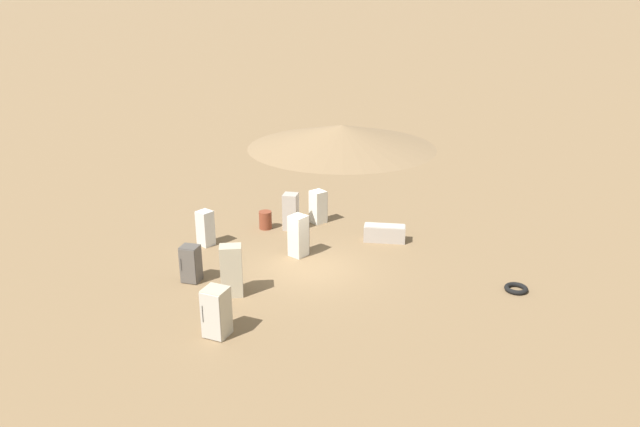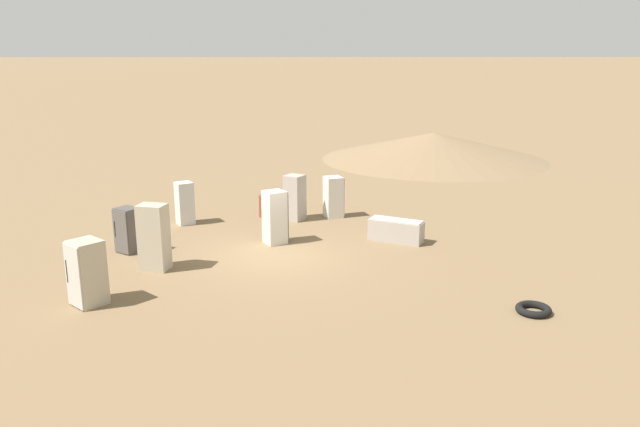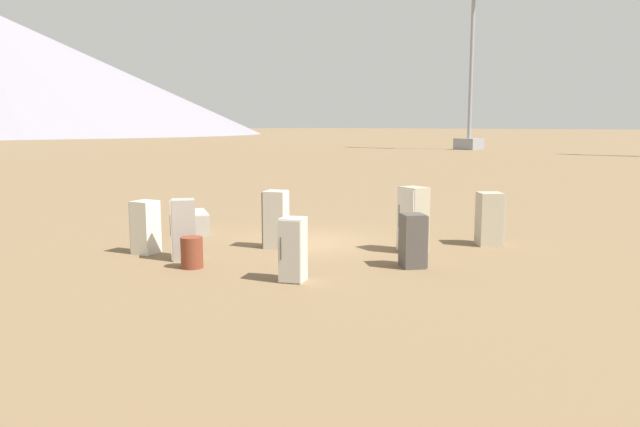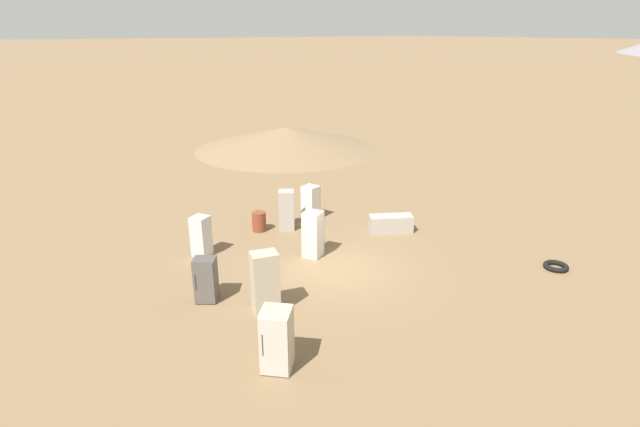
{
  "view_description": "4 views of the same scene",
  "coord_description": "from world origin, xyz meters",
  "px_view_note": "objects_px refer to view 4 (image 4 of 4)",
  "views": [
    {
      "loc": [
        7.77,
        21.14,
        10.82
      ],
      "look_at": [
        -0.91,
        -1.36,
        1.75
      ],
      "focal_mm": 35.0,
      "sensor_mm": 36.0,
      "label": 1
    },
    {
      "loc": [
        -0.72,
        18.39,
        6.23
      ],
      "look_at": [
        -1.37,
        0.87,
        1.6
      ],
      "focal_mm": 35.0,
      "sensor_mm": 36.0,
      "label": 2
    },
    {
      "loc": [
        14.16,
        -14.06,
        3.77
      ],
      "look_at": [
        0.85,
        -0.29,
        1.03
      ],
      "focal_mm": 35.0,
      "sensor_mm": 36.0,
      "label": 3
    },
    {
      "loc": [
        9.74,
        12.71,
        8.04
      ],
      "look_at": [
        -0.09,
        -1.13,
        1.76
      ],
      "focal_mm": 28.0,
      "sensor_mm": 36.0,
      "label": 4
    }
  ],
  "objects_px": {
    "discarded_fridge_3": "(313,234)",
    "rusty_barrel": "(259,222)",
    "discarded_fridge_2": "(287,210)",
    "discarded_fridge_0": "(201,236)",
    "discarded_fridge_5": "(311,203)",
    "scrap_tire": "(556,266)",
    "discarded_fridge_4": "(265,282)",
    "discarded_fridge_1": "(206,280)",
    "discarded_fridge_6": "(277,340)",
    "discarded_fridge_7": "(391,224)"
  },
  "relations": [
    {
      "from": "discarded_fridge_5",
      "to": "scrap_tire",
      "type": "xyz_separation_m",
      "value": [
        -4.35,
        9.16,
        -0.69
      ]
    },
    {
      "from": "discarded_fridge_3",
      "to": "discarded_fridge_2",
      "type": "bearing_deg",
      "value": 138.89
    },
    {
      "from": "discarded_fridge_6",
      "to": "discarded_fridge_7",
      "type": "bearing_deg",
      "value": -105.76
    },
    {
      "from": "discarded_fridge_4",
      "to": "scrap_tire",
      "type": "bearing_deg",
      "value": -4.66
    },
    {
      "from": "discarded_fridge_1",
      "to": "rusty_barrel",
      "type": "bearing_deg",
      "value": -99.01
    },
    {
      "from": "discarded_fridge_0",
      "to": "discarded_fridge_1",
      "type": "xyz_separation_m",
      "value": [
        1.21,
        3.26,
        -0.06
      ]
    },
    {
      "from": "discarded_fridge_1",
      "to": "scrap_tire",
      "type": "bearing_deg",
      "value": -168.9
    },
    {
      "from": "scrap_tire",
      "to": "discarded_fridge_1",
      "type": "bearing_deg",
      "value": -24.97
    },
    {
      "from": "rusty_barrel",
      "to": "discarded_fridge_1",
      "type": "bearing_deg",
      "value": 44.93
    },
    {
      "from": "discarded_fridge_3",
      "to": "discarded_fridge_7",
      "type": "distance_m",
      "value": 4.05
    },
    {
      "from": "discarded_fridge_0",
      "to": "discarded_fridge_4",
      "type": "xyz_separation_m",
      "value": [
        0.02,
        4.91,
        0.19
      ]
    },
    {
      "from": "discarded_fridge_4",
      "to": "discarded_fridge_6",
      "type": "relative_size",
      "value": 1.17
    },
    {
      "from": "scrap_tire",
      "to": "rusty_barrel",
      "type": "relative_size",
      "value": 1.03
    },
    {
      "from": "discarded_fridge_2",
      "to": "discarded_fridge_5",
      "type": "height_order",
      "value": "discarded_fridge_2"
    },
    {
      "from": "discarded_fridge_4",
      "to": "rusty_barrel",
      "type": "xyz_separation_m",
      "value": [
        -2.97,
        -5.8,
        -0.56
      ]
    },
    {
      "from": "discarded_fridge_3",
      "to": "rusty_barrel",
      "type": "distance_m",
      "value": 3.45
    },
    {
      "from": "discarded_fridge_0",
      "to": "discarded_fridge_1",
      "type": "distance_m",
      "value": 3.47
    },
    {
      "from": "discarded_fridge_1",
      "to": "discarded_fridge_7",
      "type": "relative_size",
      "value": 0.77
    },
    {
      "from": "discarded_fridge_0",
      "to": "discarded_fridge_5",
      "type": "bearing_deg",
      "value": -20.98
    },
    {
      "from": "discarded_fridge_2",
      "to": "discarded_fridge_7",
      "type": "height_order",
      "value": "discarded_fridge_2"
    },
    {
      "from": "rusty_barrel",
      "to": "discarded_fridge_4",
      "type": "bearing_deg",
      "value": 62.9
    },
    {
      "from": "discarded_fridge_1",
      "to": "discarded_fridge_5",
      "type": "distance_m",
      "value": 7.83
    },
    {
      "from": "discarded_fridge_3",
      "to": "discarded_fridge_4",
      "type": "bearing_deg",
      "value": -83.39
    },
    {
      "from": "scrap_tire",
      "to": "discarded_fridge_4",
      "type": "bearing_deg",
      "value": -19.52
    },
    {
      "from": "discarded_fridge_7",
      "to": "rusty_barrel",
      "type": "height_order",
      "value": "rusty_barrel"
    },
    {
      "from": "discarded_fridge_6",
      "to": "rusty_barrel",
      "type": "distance_m",
      "value": 9.3
    },
    {
      "from": "discarded_fridge_0",
      "to": "rusty_barrel",
      "type": "height_order",
      "value": "discarded_fridge_0"
    },
    {
      "from": "discarded_fridge_5",
      "to": "rusty_barrel",
      "type": "height_order",
      "value": "discarded_fridge_5"
    },
    {
      "from": "discarded_fridge_6",
      "to": "rusty_barrel",
      "type": "xyz_separation_m",
      "value": [
        -4.08,
        -8.35,
        -0.42
      ]
    },
    {
      "from": "discarded_fridge_2",
      "to": "discarded_fridge_5",
      "type": "distance_m",
      "value": 1.51
    },
    {
      "from": "discarded_fridge_0",
      "to": "discarded_fridge_2",
      "type": "height_order",
      "value": "discarded_fridge_2"
    },
    {
      "from": "discarded_fridge_1",
      "to": "discarded_fridge_3",
      "type": "height_order",
      "value": "discarded_fridge_3"
    },
    {
      "from": "discarded_fridge_4",
      "to": "discarded_fridge_1",
      "type": "bearing_deg",
      "value": 140.68
    },
    {
      "from": "discarded_fridge_2",
      "to": "discarded_fridge_6",
      "type": "relative_size",
      "value": 1.02
    },
    {
      "from": "rusty_barrel",
      "to": "scrap_tire",
      "type": "bearing_deg",
      "value": 126.61
    },
    {
      "from": "discarded_fridge_0",
      "to": "discarded_fridge_3",
      "type": "height_order",
      "value": "discarded_fridge_3"
    },
    {
      "from": "discarded_fridge_1",
      "to": "rusty_barrel",
      "type": "relative_size",
      "value": 1.72
    },
    {
      "from": "discarded_fridge_6",
      "to": "scrap_tire",
      "type": "relative_size",
      "value": 1.94
    },
    {
      "from": "scrap_tire",
      "to": "rusty_barrel",
      "type": "bearing_deg",
      "value": -53.39
    },
    {
      "from": "discarded_fridge_7",
      "to": "rusty_barrel",
      "type": "xyz_separation_m",
      "value": [
        4.46,
        -3.33,
        0.04
      ]
    },
    {
      "from": "discarded_fridge_1",
      "to": "discarded_fridge_0",
      "type": "bearing_deg",
      "value": -74.33
    },
    {
      "from": "discarded_fridge_1",
      "to": "discarded_fridge_5",
      "type": "relative_size",
      "value": 0.92
    },
    {
      "from": "discarded_fridge_1",
      "to": "discarded_fridge_2",
      "type": "xyz_separation_m",
      "value": [
        -5.25,
        -3.68,
        0.14
      ]
    },
    {
      "from": "discarded_fridge_1",
      "to": "scrap_tire",
      "type": "distance_m",
      "value": 12.23
    },
    {
      "from": "discarded_fridge_3",
      "to": "discarded_fridge_6",
      "type": "xyz_separation_m",
      "value": [
        4.53,
        4.96,
        -0.05
      ]
    },
    {
      "from": "discarded_fridge_5",
      "to": "rusty_barrel",
      "type": "xyz_separation_m",
      "value": [
        2.56,
        -0.14,
        -0.36
      ]
    },
    {
      "from": "scrap_tire",
      "to": "rusty_barrel",
      "type": "xyz_separation_m",
      "value": [
        6.91,
        -9.3,
        0.33
      ]
    },
    {
      "from": "discarded_fridge_2",
      "to": "discarded_fridge_7",
      "type": "relative_size",
      "value": 0.91
    },
    {
      "from": "discarded_fridge_5",
      "to": "discarded_fridge_7",
      "type": "relative_size",
      "value": 0.83
    },
    {
      "from": "discarded_fridge_0",
      "to": "discarded_fridge_3",
      "type": "distance_m",
      "value": 4.21
    }
  ]
}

